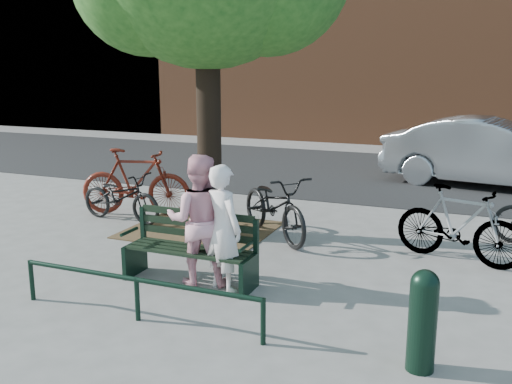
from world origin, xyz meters
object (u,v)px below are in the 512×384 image
at_px(park_bench, 192,246).
at_px(bicycle_c, 275,206).
at_px(parked_car, 491,153).
at_px(litter_bin, 211,211).
at_px(person_right, 199,220).
at_px(person_left, 223,228).
at_px(bollard, 423,317).

relative_size(park_bench, bicycle_c, 0.85).
bearing_deg(parked_car, litter_bin, 153.43).
height_order(park_bench, person_right, person_right).
bearing_deg(parked_car, person_left, 168.00).
bearing_deg(bicycle_c, park_bench, -145.99).
xyz_separation_m(person_left, bicycle_c, (-0.18, 2.33, -0.27)).
distance_m(park_bench, person_left, 0.60).
bearing_deg(bicycle_c, litter_bin, 148.87).
distance_m(person_right, bollard, 3.15).
height_order(person_right, litter_bin, person_right).
bearing_deg(litter_bin, parked_car, 54.50).
height_order(litter_bin, bicycle_c, bicycle_c).
xyz_separation_m(bollard, parked_car, (0.51, 9.05, 0.27)).
relative_size(person_left, bicycle_c, 0.79).
bearing_deg(parked_car, bicycle_c, 159.16).
distance_m(bollard, parked_car, 9.07).
xyz_separation_m(person_left, litter_bin, (-1.19, 2.03, -0.38)).
bearing_deg(bollard, litter_bin, 140.27).
relative_size(person_left, parked_car, 0.33).
bearing_deg(parked_car, bollard, -174.32).
distance_m(park_bench, bicycle_c, 2.25).
xyz_separation_m(person_right, bicycle_c, (0.20, 2.25, -0.31)).
height_order(bollard, litter_bin, bollard).
distance_m(person_left, person_right, 0.39).
relative_size(park_bench, litter_bin, 2.07).
bearing_deg(person_right, litter_bin, -87.61).
xyz_separation_m(person_right, parked_car, (3.43, 7.90, -0.06)).
height_order(litter_bin, parked_car, parked_car).
xyz_separation_m(park_bench, bollard, (3.03, -1.18, 0.05)).
height_order(park_bench, bicycle_c, bicycle_c).
relative_size(person_left, litter_bin, 1.92).
relative_size(person_right, litter_bin, 2.02).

